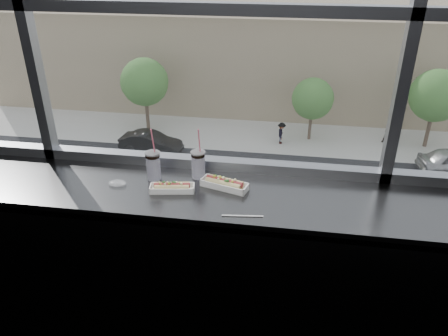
# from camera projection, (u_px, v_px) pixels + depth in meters

# --- Properties ---
(wall_back_lower) EXTENTS (6.00, 0.00, 6.00)m
(wall_back_lower) POSITION_uv_depth(u_px,v_px,m) (211.00, 241.00, 2.86)
(wall_back_lower) COLOR black
(wall_back_lower) RESTS_ON ground
(counter) EXTENTS (6.00, 0.55, 0.06)m
(counter) POSITION_uv_depth(u_px,v_px,m) (200.00, 195.00, 2.38)
(counter) COLOR #515151
(counter) RESTS_ON ground
(counter_fascia) EXTENTS (6.00, 0.04, 1.04)m
(counter_fascia) POSITION_uv_depth(u_px,v_px,m) (193.00, 300.00, 2.40)
(counter_fascia) COLOR #515151
(counter_fascia) RESTS_ON ground
(hotdog_tray_left) EXTENTS (0.25, 0.12, 0.06)m
(hotdog_tray_left) POSITION_uv_depth(u_px,v_px,m) (172.00, 187.00, 2.35)
(hotdog_tray_left) COLOR white
(hotdog_tray_left) RESTS_ON counter
(hotdog_tray_right) EXTENTS (0.28, 0.16, 0.06)m
(hotdog_tray_right) POSITION_uv_depth(u_px,v_px,m) (224.00, 183.00, 2.38)
(hotdog_tray_right) COLOR white
(hotdog_tray_right) RESTS_ON counter
(soda_cup_left) EXTENTS (0.09, 0.09, 0.31)m
(soda_cup_left) POSITION_uv_depth(u_px,v_px,m) (153.00, 164.00, 2.44)
(soda_cup_left) COLOR white
(soda_cup_left) RESTS_ON counter
(soda_cup_right) EXTENTS (0.08, 0.08, 0.31)m
(soda_cup_right) POSITION_uv_depth(u_px,v_px,m) (198.00, 163.00, 2.45)
(soda_cup_right) COLOR white
(soda_cup_right) RESTS_ON counter
(loose_straw) EXTENTS (0.20, 0.03, 0.01)m
(loose_straw) POSITION_uv_depth(u_px,v_px,m) (242.00, 216.00, 2.14)
(loose_straw) COLOR white
(loose_straw) RESTS_ON counter
(wrapper) EXTENTS (0.10, 0.07, 0.02)m
(wrapper) POSITION_uv_depth(u_px,v_px,m) (117.00, 183.00, 2.41)
(wrapper) COLOR silver
(wrapper) RESTS_ON counter
(plaza_ground) EXTENTS (120.00, 120.00, 0.00)m
(plaza_ground) POSITION_uv_depth(u_px,v_px,m) (287.00, 79.00, 46.23)
(plaza_ground) COLOR beige
(plaza_ground) RESTS_ON ground
(street_asphalt) EXTENTS (80.00, 10.00, 0.06)m
(street_asphalt) POSITION_uv_depth(u_px,v_px,m) (275.00, 192.00, 25.71)
(street_asphalt) COLOR black
(street_asphalt) RESTS_ON plaza_ground
(far_sidewalk) EXTENTS (80.00, 6.00, 0.04)m
(far_sidewalk) POSITION_uv_depth(u_px,v_px,m) (281.00, 137.00, 32.70)
(far_sidewalk) COLOR beige
(far_sidewalk) RESTS_ON plaza_ground
(far_building) EXTENTS (50.00, 14.00, 8.00)m
(far_building) POSITION_uv_depth(u_px,v_px,m) (288.00, 53.00, 39.56)
(far_building) COLOR gray
(far_building) RESTS_ON plaza_ground
(car_near_d) EXTENTS (2.99, 6.58, 2.16)m
(car_near_d) POSITION_uv_depth(u_px,v_px,m) (444.00, 228.00, 20.59)
(car_near_d) COLOR #BABABA
(car_near_d) RESTS_ON street_asphalt
(car_far_a) EXTENTS (3.03, 5.94, 1.90)m
(car_far_a) POSITION_uv_depth(u_px,v_px,m) (151.00, 139.00, 29.95)
(car_far_a) COLOR black
(car_far_a) RESTS_ON street_asphalt
(car_near_b) EXTENTS (3.37, 6.99, 2.26)m
(car_near_b) POSITION_uv_depth(u_px,v_px,m) (164.00, 203.00, 22.44)
(car_near_b) COLOR black
(car_near_b) RESTS_ON street_asphalt
(car_near_c) EXTENTS (3.31, 6.94, 2.25)m
(car_near_c) POSITION_uv_depth(u_px,v_px,m) (308.00, 216.00, 21.44)
(car_near_c) COLOR #A63617
(car_near_c) RESTS_ON street_asphalt
(pedestrian_b) EXTENTS (0.64, 0.85, 1.91)m
(pedestrian_b) POSITION_uv_depth(u_px,v_px,m) (282.00, 131.00, 31.27)
(pedestrian_b) COLOR #66605B
(pedestrian_b) RESTS_ON far_sidewalk
(pedestrian_d) EXTENTS (1.02, 0.76, 2.29)m
(pedestrian_d) POSITION_uv_depth(u_px,v_px,m) (390.00, 128.00, 31.25)
(pedestrian_d) COLOR #66605B
(pedestrian_d) RESTS_ON far_sidewalk
(tree_left) EXTENTS (3.57, 3.57, 5.58)m
(tree_left) POSITION_uv_depth(u_px,v_px,m) (145.00, 82.00, 32.34)
(tree_left) COLOR #47382B
(tree_left) RESTS_ON far_sidewalk
(tree_center) EXTENTS (2.97, 2.97, 4.65)m
(tree_center) POSITION_uv_depth(u_px,v_px,m) (313.00, 99.00, 30.95)
(tree_center) COLOR #47382B
(tree_center) RESTS_ON far_sidewalk
(tree_right) EXTENTS (3.59, 3.59, 5.60)m
(tree_right) POSITION_uv_depth(u_px,v_px,m) (436.00, 96.00, 29.52)
(tree_right) COLOR #47382B
(tree_right) RESTS_ON far_sidewalk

